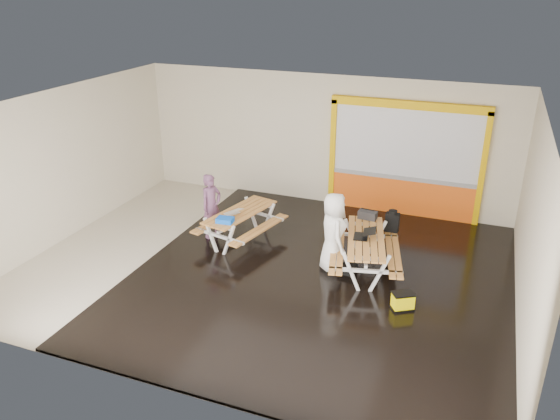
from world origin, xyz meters
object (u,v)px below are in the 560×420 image
at_px(person_right, 333,233).
at_px(laptop_right, 364,235).
at_px(blue_pouch, 225,220).
at_px(person_left, 211,206).
at_px(picnic_table_right, 365,245).
at_px(toolbox, 368,215).
at_px(dark_case, 345,268).
at_px(fluke_bag, 403,301).
at_px(backpack, 392,221).
at_px(laptop_left, 233,212).
at_px(picnic_table_left, 240,219).

height_order(person_right, laptop_right, person_right).
bearing_deg(blue_pouch, laptop_right, 5.03).
bearing_deg(person_left, picnic_table_right, -73.88).
height_order(person_left, person_right, person_right).
height_order(toolbox, dark_case, toolbox).
relative_size(person_right, fluke_bag, 3.62).
xyz_separation_m(laptop_right, backpack, (0.37, 1.18, -0.13)).
distance_m(person_left, toolbox, 3.61).
bearing_deg(fluke_bag, toolbox, 119.56).
bearing_deg(laptop_left, blue_pouch, -86.99).
bearing_deg(person_left, backpack, -57.46).
height_order(person_right, backpack, person_right).
xyz_separation_m(picnic_table_right, laptop_left, (-3.10, 0.17, 0.20)).
height_order(person_right, dark_case, person_right).
relative_size(dark_case, fluke_bag, 0.90).
bearing_deg(person_left, laptop_right, -74.48).
height_order(blue_pouch, fluke_bag, blue_pouch).
height_order(dark_case, fluke_bag, fluke_bag).
relative_size(person_right, laptop_left, 3.75).
relative_size(picnic_table_right, backpack, 4.77).
distance_m(picnic_table_left, laptop_left, 0.32).
bearing_deg(toolbox, dark_case, -98.90).
height_order(person_left, fluke_bag, person_left).
relative_size(toolbox, dark_case, 0.98).
height_order(picnic_table_left, person_right, person_right).
height_order(person_left, blue_pouch, person_left).
relative_size(laptop_right, dark_case, 1.16).
xyz_separation_m(picnic_table_right, person_right, (-0.66, -0.13, 0.24)).
xyz_separation_m(picnic_table_right, fluke_bag, (1.00, -1.16, -0.43)).
bearing_deg(dark_case, blue_pouch, -177.54).
bearing_deg(laptop_right, backpack, 72.56).
height_order(picnic_table_left, backpack, backpack).
height_order(person_right, toolbox, person_right).
distance_m(picnic_table_left, dark_case, 2.76).
bearing_deg(dark_case, picnic_table_left, 168.40).
xyz_separation_m(blue_pouch, backpack, (3.40, 1.45, -0.08)).
bearing_deg(person_left, fluke_bag, -86.37).
xyz_separation_m(person_right, toolbox, (0.48, 1.04, 0.05)).
distance_m(laptop_right, fluke_bag, 1.68).
height_order(laptop_left, laptop_right, laptop_right).
xyz_separation_m(laptop_right, fluke_bag, (1.04, -1.13, -0.68)).
xyz_separation_m(person_left, backpack, (4.07, 0.82, -0.07)).
xyz_separation_m(blue_pouch, fluke_bag, (4.07, -0.86, -0.63)).
bearing_deg(backpack, toolbox, -155.16).
xyz_separation_m(person_left, toolbox, (3.56, 0.59, 0.10)).
distance_m(laptop_right, toolbox, 0.96).
xyz_separation_m(picnic_table_left, backpack, (3.35, 0.79, 0.16)).
height_order(picnic_table_left, person_left, person_left).
xyz_separation_m(person_right, laptop_left, (-2.43, 0.29, -0.04)).
bearing_deg(laptop_right, laptop_left, 176.24).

